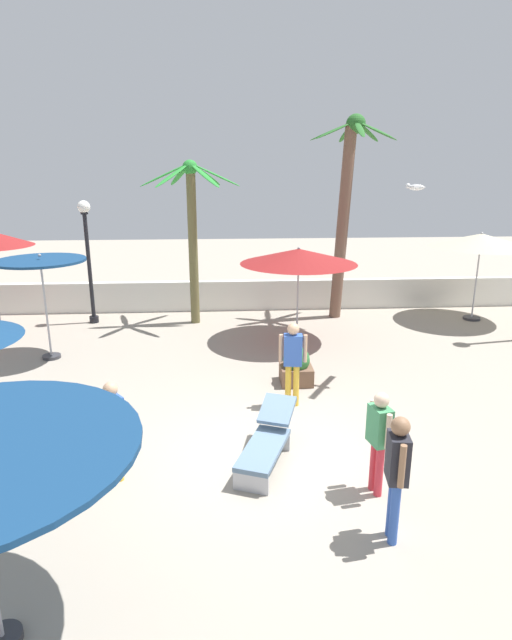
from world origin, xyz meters
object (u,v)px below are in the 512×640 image
at_px(guest_0, 293,356).
at_px(guest_3, 113,421).
at_px(lamp_post_0, 88,248).
at_px(lounge_chair_1, 267,439).
at_px(palm_tree_1, 192,222).
at_px(planter, 296,367).
at_px(patio_umbrella_4, 299,257).
at_px(palm_tree_0, 346,198).
at_px(patio_umbrella_2, 481,241).
at_px(guest_2, 397,467).
at_px(seagull_0, 416,187).
at_px(guest_1, 379,434).
at_px(patio_umbrella_0, 41,267).

relative_size(guest_0, guest_3, 1.09).
distance_m(lamp_post_0, lounge_chair_1, 9.74).
distance_m(palm_tree_1, planter, 6.14).
relative_size(patio_umbrella_4, lamp_post_0, 0.85).
height_order(palm_tree_0, guest_3, palm_tree_0).
relative_size(lounge_chair_1, guest_0, 1.10).
distance_m(patio_umbrella_2, guest_3, 12.70).
relative_size(guest_2, guest_3, 1.08).
bearing_deg(lounge_chair_1, planter, 73.74).
height_order(guest_0, guest_3, guest_0).
height_order(patio_umbrella_4, lounge_chair_1, patio_umbrella_4).
height_order(lamp_post_0, lounge_chair_1, lamp_post_0).
relative_size(patio_umbrella_2, palm_tree_0, 0.50).
distance_m(patio_umbrella_2, seagull_0, 6.34).
relative_size(patio_umbrella_4, guest_0, 1.82).
distance_m(palm_tree_0, lamp_post_0, 8.00).
xyz_separation_m(lamp_post_0, seagull_0, (8.03, -5.10, 1.93)).
bearing_deg(lamp_post_0, guest_1, -55.91).
bearing_deg(planter, guest_0, -102.29).
relative_size(lamp_post_0, guest_0, 2.14).
height_order(patio_umbrella_4, planter, patio_umbrella_4).
height_order(seagull_0, planter, seagull_0).
bearing_deg(patio_umbrella_2, guest_0, -138.64).
xyz_separation_m(palm_tree_0, guest_0, (-2.47, -6.41, -2.71)).
height_order(patio_umbrella_2, lounge_chair_1, patio_umbrella_2).
distance_m(patio_umbrella_4, guest_3, 7.63).
bearing_deg(patio_umbrella_2, guest_1, -123.18).
xyz_separation_m(patio_umbrella_4, palm_tree_0, (1.77, 2.26, 1.42)).
distance_m(lamp_post_0, seagull_0, 9.71).
relative_size(patio_umbrella_2, lounge_chair_1, 1.62).
bearing_deg(planter, guest_3, -133.34).
distance_m(guest_0, guest_2, 4.05).
relative_size(patio_umbrella_2, seagull_0, 2.50).
bearing_deg(guest_1, patio_umbrella_0, 137.27).
bearing_deg(patio_umbrella_4, guest_3, -119.91).
relative_size(patio_umbrella_0, patio_umbrella_4, 0.84).
bearing_deg(guest_2, seagull_0, 70.00).
height_order(palm_tree_0, guest_2, palm_tree_0).
bearing_deg(planter, seagull_0, 0.48).
bearing_deg(lamp_post_0, planter, -42.16).
distance_m(patio_umbrella_4, palm_tree_0, 3.20).
height_order(guest_3, planter, guest_3).
xyz_separation_m(guest_3, planter, (3.29, 3.48, -0.58)).
distance_m(lamp_post_0, guest_1, 11.23).
bearing_deg(patio_umbrella_2, patio_umbrella_0, -167.67).
height_order(patio_umbrella_0, guest_1, patio_umbrella_0).
height_order(patio_umbrella_0, guest_0, patio_umbrella_0).
distance_m(palm_tree_1, seagull_0, 6.99).
xyz_separation_m(palm_tree_0, lamp_post_0, (-7.87, -0.16, -1.44)).
relative_size(guest_2, planter, 2.05).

